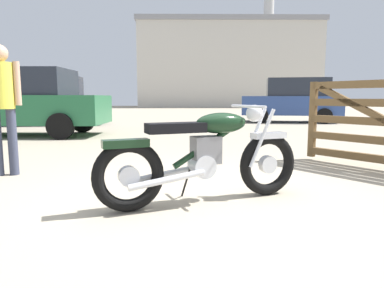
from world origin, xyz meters
The scene contains 7 objects.
ground_plane centered at (0.00, 0.00, 0.00)m, with size 80.00×80.00×0.00m, color tan.
vintage_motorcycle centered at (0.05, -0.19, 0.45)m, with size 1.97×0.91×0.94m.
bystander centered at (-2.48, 1.00, 1.02)m, with size 0.45×0.30×1.66m.
red_hatchback_near centered at (-5.26, 9.47, 0.92)m, with size 4.07×2.17×1.78m.
dark_sedan_left centered at (4.05, 10.94, 0.92)m, with size 4.13×2.32×1.78m.
silver_sedan_mid centered at (-4.85, 5.76, 0.94)m, with size 4.71×1.99×1.74m.
industrial_building centered at (3.75, 36.07, 4.56)m, with size 18.89×10.12×20.16m.
Camera 1 is at (-0.07, -3.44, 1.00)m, focal length 32.57 mm.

